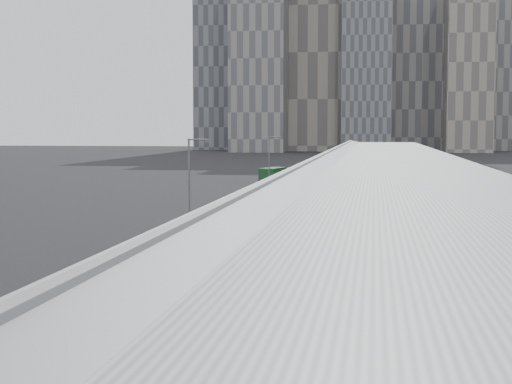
% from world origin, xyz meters
% --- Properties ---
extents(sidewalk, '(10.00, 170.00, 0.12)m').
position_xyz_m(sidewalk, '(9.00, 55.00, 0.06)').
color(sidewalk, gray).
rests_on(sidewalk, ground).
extents(lane_line, '(0.12, 160.00, 0.02)m').
position_xyz_m(lane_line, '(-1.50, 55.00, 0.01)').
color(lane_line, gold).
rests_on(lane_line, ground).
extents(depot, '(12.45, 160.40, 7.20)m').
position_xyz_m(depot, '(12.99, 55.00, 3.51)').
color(depot, gray).
rests_on(depot, ground).
extents(skyline, '(145.00, 64.00, 120.00)m').
position_xyz_m(skyline, '(-2.90, 324.16, 50.85)').
color(skyline, slate).
rests_on(skyline, ground).
extents(bus_0, '(3.57, 13.90, 4.02)m').
position_xyz_m(bus_0, '(2.49, 6.83, 1.70)').
color(bus_0, '#9EA1A8').
rests_on(bus_0, ground).
extents(bus_1, '(3.77, 13.56, 3.91)m').
position_xyz_m(bus_1, '(1.73, 21.57, 1.65)').
color(bus_1, black).
rests_on(bus_1, ground).
extents(bus_2, '(3.52, 12.17, 3.51)m').
position_xyz_m(bus_2, '(1.67, 34.99, 1.48)').
color(bus_2, white).
rests_on(bus_2, ground).
extents(bus_3, '(3.71, 12.59, 3.62)m').
position_xyz_m(bus_3, '(2.76, 49.58, 1.53)').
color(bus_3, gray).
rests_on(bus_3, ground).
extents(bus_4, '(2.90, 13.03, 3.81)m').
position_xyz_m(bus_4, '(2.54, 61.75, 1.61)').
color(bus_4, '#A9ADB3').
rests_on(bus_4, ground).
extents(bus_5, '(2.97, 13.34, 3.90)m').
position_xyz_m(bus_5, '(2.45, 74.90, 1.64)').
color(bus_5, black).
rests_on(bus_5, ground).
extents(bus_6, '(2.98, 12.54, 3.64)m').
position_xyz_m(bus_6, '(2.57, 88.86, 1.54)').
color(bus_6, '#BBBBBD').
rests_on(bus_6, ground).
extents(bus_7, '(3.32, 13.78, 4.00)m').
position_xyz_m(bus_7, '(2.24, 104.15, 1.69)').
color(bus_7, slate).
rests_on(bus_7, ground).
extents(bus_8, '(2.85, 12.17, 3.54)m').
position_xyz_m(bus_8, '(2.27, 119.38, 1.49)').
color(bus_8, '#979AA0').
rests_on(bus_8, ground).
extents(bus_9, '(3.77, 13.48, 3.89)m').
position_xyz_m(bus_9, '(1.72, 133.26, 1.64)').
color(bus_9, black).
rests_on(bus_9, ground).
extents(tree_0, '(2.10, 2.10, 4.57)m').
position_xyz_m(tree_0, '(5.75, 4.85, 3.50)').
color(tree_0, black).
rests_on(tree_0, ground).
extents(tree_1, '(2.36, 2.36, 4.99)m').
position_xyz_m(tree_1, '(5.62, 35.81, 3.79)').
color(tree_1, black).
rests_on(tree_1, ground).
extents(tree_2, '(2.58, 2.58, 5.34)m').
position_xyz_m(tree_2, '(5.51, 53.80, 4.04)').
color(tree_2, black).
rests_on(tree_2, ground).
extents(tree_3, '(2.61, 2.61, 4.63)m').
position_xyz_m(tree_3, '(5.49, 77.88, 3.31)').
color(tree_3, black).
rests_on(tree_3, ground).
extents(street_lamp_near, '(2.04, 0.22, 8.49)m').
position_xyz_m(street_lamp_near, '(-4.36, 50.25, 4.93)').
color(street_lamp_near, '#59595E').
rests_on(street_lamp_near, ground).
extents(street_lamp_far, '(2.04, 0.22, 8.20)m').
position_xyz_m(street_lamp_far, '(-4.20, 101.77, 4.78)').
color(street_lamp_far, '#59595E').
rests_on(street_lamp_far, ground).
extents(shipping_container, '(4.18, 6.85, 2.68)m').
position_xyz_m(shipping_container, '(-5.76, 116.65, 1.34)').
color(shipping_container, '#113919').
rests_on(shipping_container, ground).
extents(suv, '(3.53, 5.68, 1.46)m').
position_xyz_m(suv, '(-4.07, 121.43, 0.73)').
color(suv, black).
rests_on(suv, ground).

